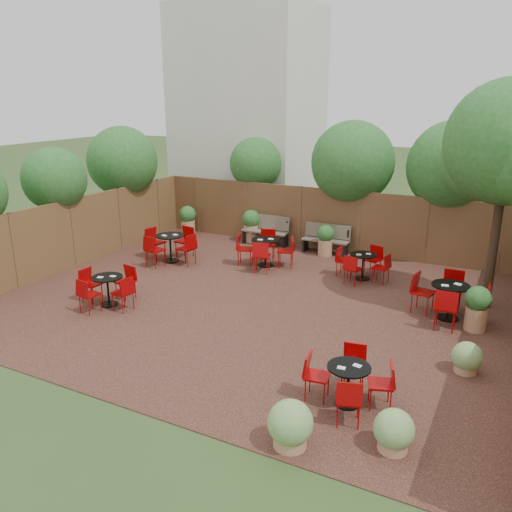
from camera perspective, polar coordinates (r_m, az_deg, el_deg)
The scene contains 12 objects.
ground at distance 12.85m, azimuth 0.12°, elevation -5.03°, with size 80.00×80.00×0.00m, color #354F23.
courtyard_paving at distance 12.85m, azimuth 0.12°, elevation -4.99°, with size 12.00×10.00×0.02m, color #311914.
fence_back at distance 16.94m, azimuth 7.91°, elevation 3.91°, with size 12.00×0.08×2.00m, color brown.
fence_left at distance 16.05m, azimuth -19.30°, elevation 2.33°, with size 0.08×10.00×2.00m, color brown.
neighbour_building at distance 21.08m, azimuth -0.81°, elevation 14.94°, with size 5.00×4.00×8.00m, color beige.
overhang_foliage at distance 15.62m, azimuth 5.09°, elevation 9.24°, with size 15.44×10.56×2.72m.
courtyard_tree at distance 12.85m, azimuth 25.63°, elevation 10.40°, with size 2.87×2.78×5.22m.
park_bench_left at distance 17.49m, azimuth 1.11°, elevation 2.89°, with size 1.58×0.52×0.98m.
park_bench_right at distance 16.70m, azimuth 7.65°, elevation 1.91°, with size 1.49×0.52×0.91m.
bistro_tables at distance 13.28m, azimuth 2.04°, elevation -2.13°, with size 9.73×7.48×0.94m.
planters at distance 16.22m, azimuth 2.64°, elevation 1.93°, with size 10.42×4.55×1.09m.
low_shrubs at distance 8.45m, azimuth 12.45°, elevation -15.77°, with size 2.60×3.99×0.72m.
Camera 1 is at (5.44, -10.56, 4.90)m, focal length 36.77 mm.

